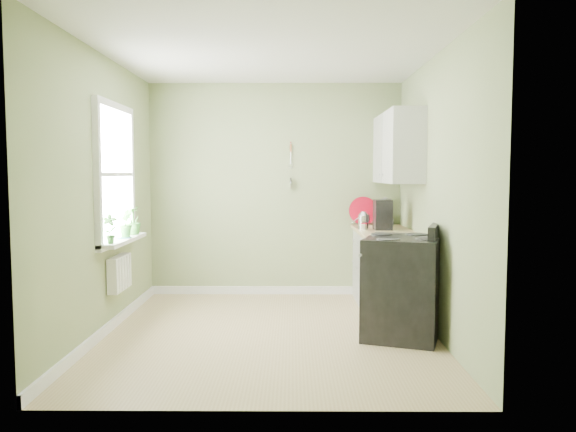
{
  "coord_description": "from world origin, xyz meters",
  "views": [
    {
      "loc": [
        0.22,
        -5.38,
        1.56
      ],
      "look_at": [
        0.17,
        0.55,
        1.11
      ],
      "focal_mm": 35.0,
      "sensor_mm": 36.0,
      "label": 1
    }
  ],
  "objects_px": {
    "stand_mixer": "(386,213)",
    "coffee_maker": "(382,216)",
    "stove": "(403,286)",
    "kettle": "(363,220)"
  },
  "relations": [
    {
      "from": "stand_mixer",
      "to": "coffee_maker",
      "type": "relative_size",
      "value": 1.05
    },
    {
      "from": "stove",
      "to": "stand_mixer",
      "type": "xyz_separation_m",
      "value": [
        0.14,
        1.82,
        0.58
      ]
    },
    {
      "from": "kettle",
      "to": "coffee_maker",
      "type": "distance_m",
      "value": 0.23
    },
    {
      "from": "stand_mixer",
      "to": "kettle",
      "type": "height_order",
      "value": "stand_mixer"
    },
    {
      "from": "stove",
      "to": "kettle",
      "type": "bearing_deg",
      "value": 100.52
    },
    {
      "from": "stove",
      "to": "coffee_maker",
      "type": "xyz_separation_m",
      "value": [
        -0.01,
        1.17,
        0.59
      ]
    },
    {
      "from": "stand_mixer",
      "to": "coffee_maker",
      "type": "xyz_separation_m",
      "value": [
        -0.15,
        -0.65,
        0.01
      ]
    },
    {
      "from": "coffee_maker",
      "to": "stand_mixer",
      "type": "bearing_deg",
      "value": 77.05
    },
    {
      "from": "kettle",
      "to": "coffee_maker",
      "type": "relative_size",
      "value": 0.6
    },
    {
      "from": "stove",
      "to": "stand_mixer",
      "type": "bearing_deg",
      "value": 85.74
    }
  ]
}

